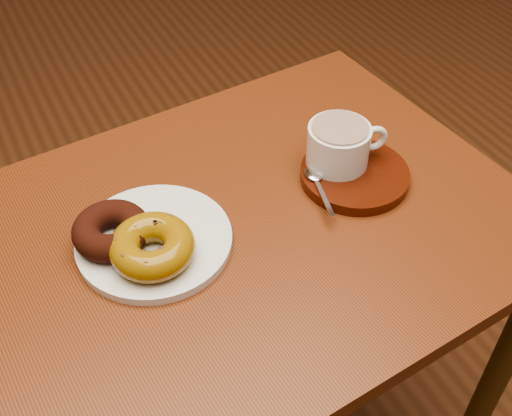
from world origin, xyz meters
name	(u,v)px	position (x,y,z in m)	size (l,w,h in m)	color
cafe_table	(245,277)	(0.20, 0.33, 0.65)	(0.88, 0.69, 0.77)	#622E15
donut_plate	(154,241)	(0.07, 0.35, 0.78)	(0.22, 0.22, 0.01)	silver
donut_cinnamon	(111,230)	(0.02, 0.37, 0.81)	(0.11, 0.11, 0.04)	black
donut_caramel	(152,246)	(0.06, 0.31, 0.81)	(0.13, 0.13, 0.04)	#8D630F
saucer	(354,175)	(0.40, 0.34, 0.78)	(0.17, 0.17, 0.02)	#3C1208
coffee_cup	(339,144)	(0.39, 0.37, 0.83)	(0.13, 0.10, 0.07)	silver
teaspoon	(315,179)	(0.33, 0.34, 0.79)	(0.04, 0.11, 0.01)	silver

